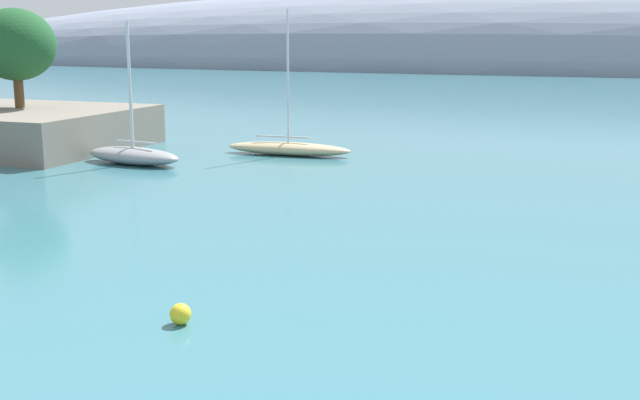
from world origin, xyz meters
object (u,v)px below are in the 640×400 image
object	(u,v)px
sailboat_sand_outer_mooring	(289,148)
mooring_buoy_yellow	(180,314)
sailboat_grey_mid_mooring	(133,155)
tree_clump_shore	(15,45)

from	to	relation	value
sailboat_sand_outer_mooring	mooring_buoy_yellow	bearing A→B (deg)	-75.11
sailboat_grey_mid_mooring	sailboat_sand_outer_mooring	distance (m)	10.01
sailboat_sand_outer_mooring	mooring_buoy_yellow	size ratio (longest dim) A/B	15.71
sailboat_grey_mid_mooring	mooring_buoy_yellow	size ratio (longest dim) A/B	14.31
tree_clump_shore	sailboat_grey_mid_mooring	size ratio (longest dim) A/B	0.80
sailboat_grey_mid_mooring	mooring_buoy_yellow	world-z (taller)	sailboat_grey_mid_mooring
tree_clump_shore	mooring_buoy_yellow	world-z (taller)	tree_clump_shore
sailboat_grey_mid_mooring	sailboat_sand_outer_mooring	bearing A→B (deg)	-129.44
sailboat_sand_outer_mooring	mooring_buoy_yellow	distance (m)	31.09
tree_clump_shore	sailboat_sand_outer_mooring	bearing A→B (deg)	8.75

